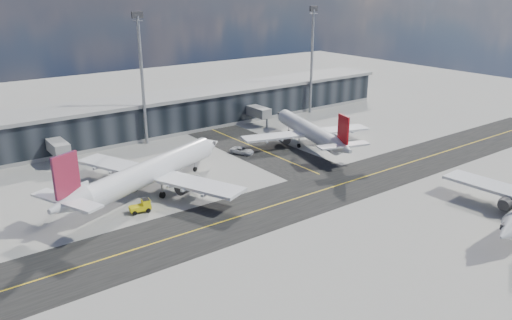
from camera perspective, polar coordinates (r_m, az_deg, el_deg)
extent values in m
plane|color=gray|center=(77.89, 2.67, -6.58)|extent=(300.00, 300.00, 0.00)
cube|color=black|center=(80.72, 0.87, -5.59)|extent=(180.00, 14.00, 0.02)
cube|color=black|center=(114.05, -1.36, 1.97)|extent=(14.00, 50.00, 0.02)
cube|color=yellow|center=(80.71, 0.87, -5.57)|extent=(180.00, 0.25, 0.01)
cube|color=yellow|center=(114.05, -1.36, 1.98)|extent=(0.25, 50.00, 0.01)
cube|color=black|center=(121.64, -13.86, 4.46)|extent=(150.00, 12.00, 8.00)
cube|color=gray|center=(120.63, -14.03, 6.48)|extent=(152.00, 13.00, 0.80)
cube|color=gray|center=(122.58, -13.73, 2.84)|extent=(150.00, 12.20, 0.80)
cube|color=gray|center=(108.47, -21.88, 1.56)|extent=(3.00, 10.00, 2.40)
cylinder|color=gray|center=(104.52, -20.99, -0.30)|extent=(0.60, 0.60, 2.40)
cube|color=gray|center=(129.27, -0.07, 5.66)|extent=(3.00, 10.00, 2.40)
cylinder|color=gray|center=(125.97, 1.28, 4.21)|extent=(0.60, 0.60, 2.40)
cylinder|color=gray|center=(113.21, -12.85, 8.66)|extent=(0.70, 0.70, 28.00)
cube|color=#2D2D30|center=(111.59, -13.41, 15.83)|extent=(2.50, 0.50, 1.40)
cylinder|color=gray|center=(140.58, 6.38, 11.01)|extent=(0.70, 0.70, 28.00)
cube|color=#2D2D30|center=(139.28, 6.60, 16.80)|extent=(2.50, 0.50, 1.40)
cylinder|color=white|center=(87.23, -11.87, -1.21)|extent=(29.38, 15.52, 4.03)
cone|color=white|center=(99.73, -5.31, 1.74)|extent=(6.21, 5.68, 4.03)
cone|color=white|center=(76.01, -20.80, -4.74)|extent=(7.14, 6.07, 4.03)
cube|color=white|center=(88.27, -11.39, -1.63)|extent=(18.02, 33.49, 0.50)
cylinder|color=#2D2D30|center=(93.27, -13.72, -1.38)|extent=(4.80, 3.79, 2.32)
cylinder|color=#2D2D30|center=(85.69, -7.86, -2.86)|extent=(4.80, 3.79, 2.32)
cube|color=silver|center=(92.99, -13.76, -0.92)|extent=(2.01, 1.16, 0.81)
cube|color=silver|center=(85.39, -7.89, -2.36)|extent=(2.01, 1.16, 0.81)
cube|color=maroon|center=(74.77, -20.88, -1.65)|extent=(4.07, 2.07, 6.24)
cube|color=white|center=(75.78, -20.85, -4.33)|extent=(7.32, 12.23, 0.35)
cube|color=#2D2D30|center=(99.22, -5.49, 1.89)|extent=(2.72, 2.83, 0.71)
cylinder|color=gray|center=(96.82, -6.99, -0.63)|extent=(0.32, 0.32, 2.01)
cylinder|color=black|center=(97.08, -6.97, -1.05)|extent=(0.97, 0.68, 0.91)
cylinder|color=black|center=(89.76, -13.58, -3.13)|extent=(1.22, 0.90, 1.11)
cylinder|color=black|center=(85.90, -10.65, -3.95)|extent=(1.22, 0.90, 1.11)
cylinder|color=white|center=(111.97, 6.00, 3.41)|extent=(10.65, 26.37, 3.52)
cone|color=white|center=(125.07, 2.97, 5.18)|extent=(4.60, 5.20, 3.52)
cone|color=white|center=(98.87, 9.95, 1.38)|extent=(4.84, 6.05, 3.52)
cube|color=white|center=(112.97, 5.79, 3.09)|extent=(30.00, 12.46, 0.44)
cylinder|color=#2D2D30|center=(111.85, 3.14, 2.48)|extent=(2.96, 4.11, 2.03)
cylinder|color=#2D2D30|center=(116.34, 7.93, 2.99)|extent=(2.96, 4.11, 2.03)
cube|color=silver|center=(111.65, 3.15, 2.83)|extent=(0.82, 1.79, 0.70)
cube|color=silver|center=(116.14, 7.94, 3.32)|extent=(0.82, 1.79, 0.70)
cube|color=#B70C14|center=(98.18, 9.94, 3.51)|extent=(1.40, 3.66, 5.46)
cube|color=white|center=(98.71, 9.97, 1.67)|extent=(10.84, 5.27, 0.31)
cube|color=#2D2D30|center=(124.59, 3.05, 5.29)|extent=(2.35, 2.23, 0.62)
cylinder|color=gray|center=(121.81, 3.77, 3.58)|extent=(0.26, 0.26, 1.76)
cylinder|color=black|center=(121.99, 3.76, 3.28)|extent=(0.51, 0.85, 0.79)
cylinder|color=black|center=(110.97, 4.92, 1.66)|extent=(0.69, 1.05, 0.97)
cylinder|color=black|center=(113.25, 7.35, 1.93)|extent=(0.69, 1.05, 0.97)
cone|color=silver|center=(72.66, 26.99, -7.29)|extent=(5.33, 4.40, 4.04)
cylinder|color=#2D2D30|center=(88.53, 27.13, -4.18)|extent=(4.40, 2.63, 2.32)
cube|color=silver|center=(88.24, 27.21, -3.69)|extent=(2.04, 0.55, 0.81)
cube|color=#2D2D30|center=(72.93, 27.20, -6.88)|extent=(2.18, 2.36, 0.71)
cube|color=yellow|center=(81.26, -13.11, -5.32)|extent=(3.47, 2.00, 0.76)
cube|color=yellow|center=(81.19, -12.48, -4.74)|extent=(1.40, 1.58, 0.98)
cube|color=black|center=(81.04, -12.50, -4.49)|extent=(1.28, 1.51, 0.27)
cylinder|color=black|center=(82.31, -12.48, -5.28)|extent=(0.80, 0.38, 0.76)
cylinder|color=black|center=(81.05, -12.21, -5.65)|extent=(0.80, 0.38, 0.76)
cylinder|color=black|center=(81.84, -13.96, -5.54)|extent=(0.80, 0.38, 0.76)
cylinder|color=black|center=(80.58, -13.70, -5.93)|extent=(0.80, 0.38, 0.76)
imported|color=white|center=(106.48, -1.61, 1.09)|extent=(4.35, 5.74, 1.45)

